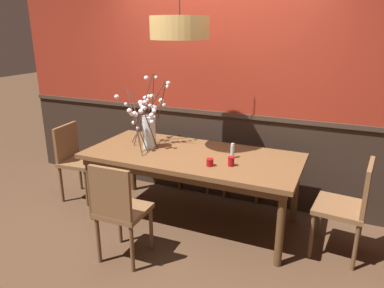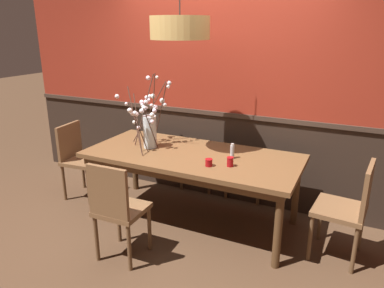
{
  "view_description": "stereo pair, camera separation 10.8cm",
  "coord_description": "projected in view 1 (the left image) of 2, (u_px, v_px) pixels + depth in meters",
  "views": [
    {
      "loc": [
        1.41,
        -3.19,
        2.01
      ],
      "look_at": [
        0.0,
        0.0,
        0.87
      ],
      "focal_mm": 33.81,
      "sensor_mm": 36.0,
      "label": 1
    },
    {
      "loc": [
        1.51,
        -3.14,
        2.01
      ],
      "look_at": [
        0.0,
        0.0,
        0.87
      ],
      "focal_mm": 33.81,
      "sensor_mm": 36.0,
      "label": 2
    }
  ],
  "objects": [
    {
      "name": "pendant_lamp",
      "position": [
        180.0,
        28.0,
        3.36
      ],
      "size": [
        0.56,
        0.56,
        1.04
      ],
      "color": "tan"
    },
    {
      "name": "dining_table",
      "position": [
        192.0,
        161.0,
        3.72
      ],
      "size": [
        2.19,
        1.0,
        0.77
      ],
      "color": "brown",
      "rests_on": "ground"
    },
    {
      "name": "condiment_bottle",
      "position": [
        232.0,
        151.0,
        3.56
      ],
      "size": [
        0.04,
        0.04,
        0.15
      ],
      "color": "#ADADB2",
      "rests_on": "dining_table"
    },
    {
      "name": "chair_head_east_end",
      "position": [
        350.0,
        203.0,
        3.18
      ],
      "size": [
        0.47,
        0.49,
        0.92
      ],
      "color": "brown",
      "rests_on": "ground"
    },
    {
      "name": "chair_far_side_left",
      "position": [
        201.0,
        148.0,
        4.69
      ],
      "size": [
        0.46,
        0.46,
        0.89
      ],
      "color": "brown",
      "rests_on": "ground"
    },
    {
      "name": "chair_near_side_left",
      "position": [
        119.0,
        208.0,
        3.1
      ],
      "size": [
        0.41,
        0.41,
        0.93
      ],
      "color": "brown",
      "rests_on": "ground"
    },
    {
      "name": "vase_with_blossoms",
      "position": [
        148.0,
        126.0,
        3.83
      ],
      "size": [
        0.47,
        0.71,
        0.79
      ],
      "color": "silver",
      "rests_on": "dining_table"
    },
    {
      "name": "ground_plane",
      "position": [
        192.0,
        220.0,
        3.94
      ],
      "size": [
        24.0,
        24.0,
        0.0
      ],
      "primitive_type": "plane",
      "color": "#4C3321"
    },
    {
      "name": "chair_head_west_end",
      "position": [
        76.0,
        157.0,
        4.33
      ],
      "size": [
        0.45,
        0.47,
        0.9
      ],
      "color": "brown",
      "rests_on": "ground"
    },
    {
      "name": "candle_holder_nearer_center",
      "position": [
        210.0,
        162.0,
        3.37
      ],
      "size": [
        0.07,
        0.07,
        0.07
      ],
      "color": "#9E0F14",
      "rests_on": "dining_table"
    },
    {
      "name": "chair_far_side_right",
      "position": [
        247.0,
        152.0,
        4.43
      ],
      "size": [
        0.47,
        0.43,
        0.95
      ],
      "color": "brown",
      "rests_on": "ground"
    },
    {
      "name": "back_wall",
      "position": [
        218.0,
        77.0,
        4.13
      ],
      "size": [
        5.45,
        0.14,
        2.93
      ],
      "color": "#2D2119",
      "rests_on": "ground"
    },
    {
      "name": "candle_holder_nearer_edge",
      "position": [
        231.0,
        161.0,
        3.37
      ],
      "size": [
        0.07,
        0.07,
        0.09
      ],
      "color": "#9E0F14",
      "rests_on": "dining_table"
    }
  ]
}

